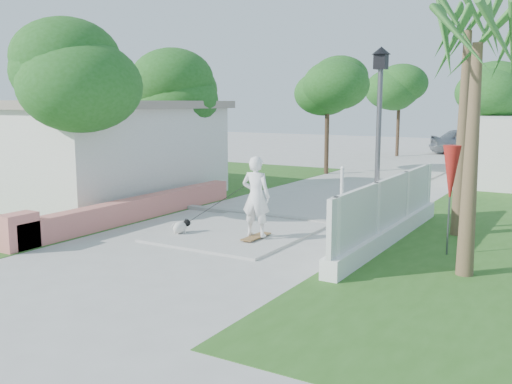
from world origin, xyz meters
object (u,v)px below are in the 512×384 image
Objects in this scene: dog at (181,227)px; parked_car at (472,141)px; skateboarder at (236,200)px; street_lamp at (379,134)px; bollard at (342,181)px; patio_umbrella at (451,175)px.

parked_car is at bearing 105.58° from dog.
skateboarder reaches higher than dog.
parked_car is (0.66, 25.63, -0.09)m from skateboarder.
street_lamp reaches higher than skateboarder.
parked_car is at bearing 87.99° from bollard.
street_lamp is 0.92× the size of parked_car.
bollard is at bearing 120.96° from street_lamp.
street_lamp is 1.93× the size of patio_umbrella.
patio_umbrella is (1.90, -1.00, -0.74)m from street_lamp.
patio_umbrella is 6.25m from dog.
skateboarder is at bearing -167.13° from patio_umbrella.
street_lamp is 5.18m from dog.
street_lamp reaches higher than patio_umbrella.
street_lamp is 5.56m from bollard.
patio_umbrella reaches higher than skateboarder.
street_lamp is at bearing 160.40° from parked_car.
bollard is at bearing -96.48° from skateboarder.
street_lamp reaches higher than dog.
bollard is (-2.70, 4.50, -1.84)m from street_lamp.
bollard is 6.56m from skateboarder.
street_lamp reaches higher than parked_car.
bollard is 19.10m from parked_car.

